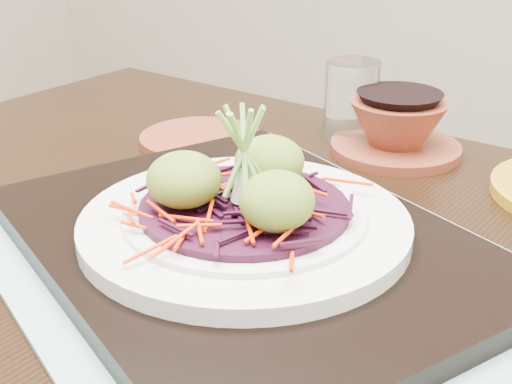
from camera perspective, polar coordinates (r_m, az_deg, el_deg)
The scene contains 11 objects.
dining_table at distance 0.71m, azimuth -0.33°, elevation -9.62°, with size 1.18×0.88×0.68m.
placemat at distance 0.62m, azimuth -0.89°, elevation -5.05°, with size 0.50×0.39×0.00m, color #85ACA3.
serving_tray at distance 0.61m, azimuth -0.90°, elevation -4.08°, with size 0.43×0.33×0.02m, color black.
white_plate at distance 0.61m, azimuth -0.91°, elevation -2.49°, with size 0.28×0.28×0.02m.
cabbage_bed at distance 0.60m, azimuth -0.92°, elevation -1.27°, with size 0.18×0.18×0.01m, color #31091E.
carrot_julienne at distance 0.60m, azimuth -0.93°, elevation -0.51°, with size 0.22×0.22×0.01m, color red, non-canonical shape.
guacamole_scoops at distance 0.59m, azimuth -0.97°, elevation 0.91°, with size 0.15×0.14×0.05m.
scallion_garnish at distance 0.58m, azimuth -0.95°, elevation 2.89°, with size 0.07×0.07×0.10m, color #79B649, non-canonical shape.
terracotta_side_plate at distance 0.88m, azimuth -4.41°, elevation 4.22°, with size 0.15×0.15×0.01m, color maroon.
water_glass at distance 0.90m, azimuth 7.63°, elevation 7.32°, with size 0.07×0.07×0.10m, color white.
terracotta_bowl_set at distance 0.86m, azimuth 11.21°, elevation 4.90°, with size 0.17×0.17×0.06m.
Camera 1 is at (0.39, -0.52, 0.99)m, focal length 50.00 mm.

